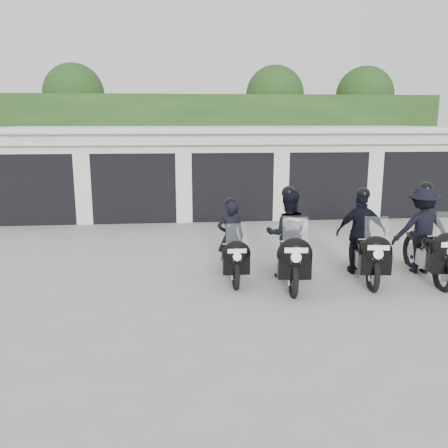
{
  "coord_description": "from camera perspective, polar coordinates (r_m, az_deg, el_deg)",
  "views": [
    {
      "loc": [
        -1.69,
        -9.39,
        3.18
      ],
      "look_at": [
        -0.77,
        0.3,
        1.05
      ],
      "focal_mm": 38.0,
      "sensor_mm": 36.0,
      "label": 1
    }
  ],
  "objects": [
    {
      "name": "background_vegetation",
      "position": [
        22.41,
        -0.14,
        11.28
      ],
      "size": [
        20.0,
        3.9,
        5.8
      ],
      "color": "#1A3B15",
      "rests_on": "ground"
    },
    {
      "name": "police_bike_b",
      "position": [
        9.58,
        7.77,
        -1.99
      ],
      "size": [
        0.95,
        2.25,
        1.96
      ],
      "rotation": [
        0.0,
        0.0,
        -0.11
      ],
      "color": "black",
      "rests_on": "ground"
    },
    {
      "name": "police_bike_d",
      "position": [
        10.68,
        23.05,
        -1.24
      ],
      "size": [
        1.25,
        2.31,
        2.01
      ],
      "rotation": [
        0.0,
        0.0,
        -0.08
      ],
      "color": "black",
      "rests_on": "ground"
    },
    {
      "name": "garage_block",
      "position": [
        17.62,
        0.12,
        6.61
      ],
      "size": [
        16.4,
        6.8,
        2.96
      ],
      "color": "silver",
      "rests_on": "ground"
    },
    {
      "name": "ground",
      "position": [
        10.06,
        4.56,
        -6.13
      ],
      "size": [
        80.0,
        80.0,
        0.0
      ],
      "primitive_type": "plane",
      "color": "#9D9D97",
      "rests_on": "ground"
    },
    {
      "name": "police_bike_c",
      "position": [
        10.17,
        16.37,
        -1.7
      ],
      "size": [
        1.09,
        2.17,
        1.89
      ],
      "rotation": [
        0.0,
        0.0,
        -0.12
      ],
      "color": "black",
      "rests_on": "ground"
    },
    {
      "name": "police_bike_a",
      "position": [
        9.71,
        0.98,
        -2.66
      ],
      "size": [
        0.57,
        1.93,
        1.68
      ],
      "rotation": [
        0.0,
        0.0,
        -0.0
      ],
      "color": "black",
      "rests_on": "ground"
    }
  ]
}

